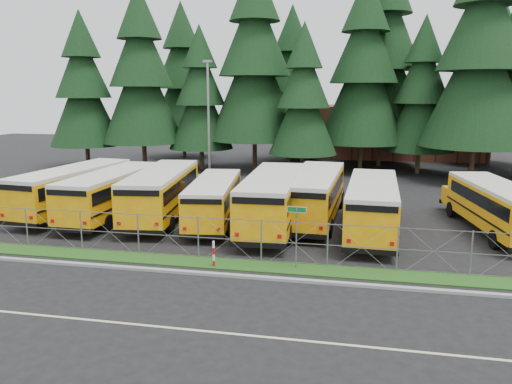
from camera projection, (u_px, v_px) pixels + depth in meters
The scene contains 29 objects.
ground at pixel (286, 256), 23.66m from camera, with size 120.00×120.00×0.00m, color black.
curb at pixel (275, 279), 20.67m from camera, with size 50.00×0.25×0.12m, color gray.
grass_verge at pixel (280, 268), 22.02m from camera, with size 50.00×1.40×0.06m, color #194112.
road_lane_line at pixel (251, 336), 15.97m from camera, with size 50.00×0.12×0.01m, color beige.
chainlink_fence at pixel (283, 242), 22.50m from camera, with size 44.00×0.10×2.00m, color gray, non-canonical shape.
brick_building at pixel (382, 131), 60.33m from camera, with size 22.00×10.00×6.00m, color brown.
bus_0 at pixel (77, 190), 31.87m from camera, with size 2.67×11.30×2.96m, color orange, non-canonical shape.
bus_1 at pixel (115, 194), 30.81m from camera, with size 2.61×11.04×2.89m, color orange, non-canonical shape.
bus_2 at pixel (164, 194), 30.59m from camera, with size 2.71×11.49×3.01m, color orange, non-canonical shape.
bus_3 at pixel (215, 201), 29.47m from camera, with size 2.38×10.06×2.64m, color orange, non-canonical shape.
bus_4 at pixel (273, 201), 28.52m from camera, with size 2.79×11.83×3.10m, color orange, non-canonical shape.
bus_5 at pixel (316, 196), 29.88m from camera, with size 2.71×11.46×3.00m, color orange, non-canonical shape.
bus_6 at pixel (372, 207), 27.30m from camera, with size 2.62×11.12×2.91m, color orange, non-canonical shape.
bus_east at pixel (493, 208), 27.44m from camera, with size 2.49×10.55×2.77m, color orange, non-canonical shape.
street_sign at pixel (297, 224), 21.63m from camera, with size 0.84×0.55×2.81m.
striped_bollard at pixel (214, 254), 22.11m from camera, with size 0.11×0.11×1.20m, color #B20C0C.
light_standard at pixel (209, 119), 40.71m from camera, with size 0.70×0.35×10.14m.
conifer_0 at pixel (83, 90), 49.82m from camera, with size 7.05×7.05×15.59m, color black, non-canonical shape.
conifer_1 at pixel (141, 78), 49.14m from camera, with size 8.14×8.14×17.99m, color black, non-canonical shape.
conifer_2 at pixel (200, 98), 49.07m from camera, with size 6.37×6.37×14.09m, color black, non-canonical shape.
conifer_3 at pixel (255, 66), 48.16m from camera, with size 9.13×9.13×20.19m, color black, non-canonical shape.
conifer_4 at pixel (303, 100), 45.00m from camera, with size 6.24×6.24×13.79m, color black, non-canonical shape.
conifer_5 at pixel (364, 74), 47.46m from camera, with size 8.46×8.46×18.70m, color black, non-canonical shape.
conifer_6 at pixel (422, 96), 46.33m from camera, with size 6.60×6.60×14.60m, color black, non-canonical shape.
conifer_7 at pixel (481, 58), 41.48m from camera, with size 9.39×9.39×20.76m, color black, non-canonical shape.
conifer_10 at pixel (182, 81), 57.37m from camera, with size 8.00×8.00×17.69m, color black, non-canonical shape.
conifer_11 at pixel (292, 85), 54.54m from camera, with size 7.62×7.62×16.84m, color black, non-canonical shape.
conifer_12 at pixel (383, 60), 50.31m from camera, with size 9.77×9.77×21.62m, color black, non-canonical shape.
conifer_13 at pixel (495, 81), 51.54m from camera, with size 7.86×7.86×17.38m, color black, non-canonical shape.
Camera 1 is at (3.08, -22.42, 7.69)m, focal length 35.00 mm.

